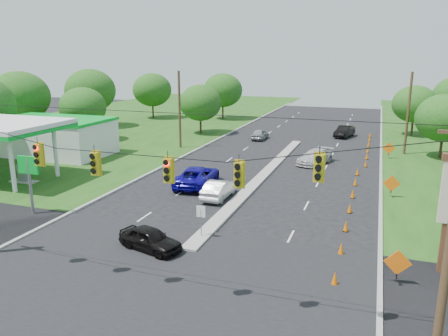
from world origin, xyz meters
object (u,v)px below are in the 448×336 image
at_px(black_sedan, 150,239).
at_px(blue_pickup, 197,176).
at_px(white_sedan, 219,189).
at_px(gas_station, 45,134).

height_order(black_sedan, blue_pickup, blue_pickup).
distance_m(black_sedan, white_sedan, 10.08).
relative_size(gas_station, black_sedan, 5.09).
distance_m(white_sedan, blue_pickup, 3.76).
relative_size(black_sedan, blue_pickup, 0.64).
height_order(gas_station, black_sedan, gas_station).
relative_size(gas_station, blue_pickup, 3.27).
bearing_deg(white_sedan, blue_pickup, -39.66).
distance_m(black_sedan, blue_pickup, 12.74).
height_order(black_sedan, white_sedan, white_sedan).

